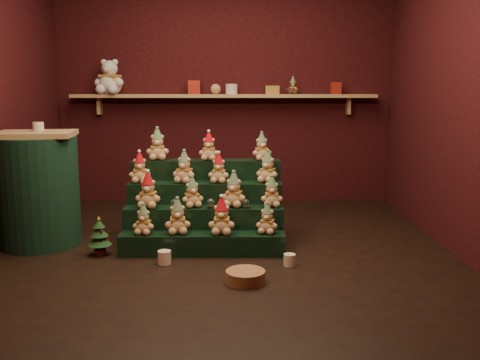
{
  "coord_description": "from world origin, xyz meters",
  "views": [
    {
      "loc": [
        0.17,
        -4.55,
        1.39
      ],
      "look_at": [
        0.19,
        0.25,
        0.57
      ],
      "focal_mm": 40.0,
      "sensor_mm": 36.0,
      "label": 1
    }
  ],
  "objects_px": {
    "wicker_basket": "(245,277)",
    "mug_right": "(290,260)",
    "snow_globe_a": "(174,204)",
    "mini_christmas_tree": "(99,236)",
    "side_table": "(38,189)",
    "brown_bear": "(293,86)",
    "white_bear": "(110,72)",
    "riser_tier_front": "(202,244)",
    "snow_globe_c": "(246,204)",
    "snow_globe_b": "(211,204)",
    "mug_left": "(164,257)"
  },
  "relations": [
    {
      "from": "mug_left",
      "to": "brown_bear",
      "type": "distance_m",
      "value": 2.93
    },
    {
      "from": "riser_tier_front",
      "to": "side_table",
      "type": "distance_m",
      "value": 1.56
    },
    {
      "from": "mug_right",
      "to": "white_bear",
      "type": "relative_size",
      "value": 0.19
    },
    {
      "from": "snow_globe_a",
      "to": "wicker_basket",
      "type": "height_order",
      "value": "snow_globe_a"
    },
    {
      "from": "wicker_basket",
      "to": "mug_right",
      "type": "bearing_deg",
      "value": 46.42
    },
    {
      "from": "riser_tier_front",
      "to": "white_bear",
      "type": "height_order",
      "value": "white_bear"
    },
    {
      "from": "snow_globe_a",
      "to": "riser_tier_front",
      "type": "bearing_deg",
      "value": -32.55
    },
    {
      "from": "snow_globe_b",
      "to": "snow_globe_a",
      "type": "bearing_deg",
      "value": 180.0
    },
    {
      "from": "snow_globe_c",
      "to": "wicker_basket",
      "type": "relative_size",
      "value": 0.29
    },
    {
      "from": "wicker_basket",
      "to": "mug_left",
      "type": "bearing_deg",
      "value": 146.76
    },
    {
      "from": "brown_bear",
      "to": "white_bear",
      "type": "bearing_deg",
      "value": -176.32
    },
    {
      "from": "riser_tier_front",
      "to": "snow_globe_c",
      "type": "xyz_separation_m",
      "value": [
        0.38,
        0.16,
        0.31
      ]
    },
    {
      "from": "riser_tier_front",
      "to": "mini_christmas_tree",
      "type": "relative_size",
      "value": 4.1
    },
    {
      "from": "side_table",
      "to": "mini_christmas_tree",
      "type": "xyz_separation_m",
      "value": [
        0.61,
        -0.32,
        -0.34
      ]
    },
    {
      "from": "side_table",
      "to": "wicker_basket",
      "type": "xyz_separation_m",
      "value": [
        1.83,
        -0.98,
        -0.46
      ]
    },
    {
      "from": "snow_globe_b",
      "to": "wicker_basket",
      "type": "bearing_deg",
      "value": -70.89
    },
    {
      "from": "side_table",
      "to": "mini_christmas_tree",
      "type": "bearing_deg",
      "value": -35.24
    },
    {
      "from": "snow_globe_a",
      "to": "snow_globe_c",
      "type": "xyz_separation_m",
      "value": [
        0.63,
        -0.0,
        -0.0
      ]
    },
    {
      "from": "side_table",
      "to": "wicker_basket",
      "type": "bearing_deg",
      "value": -35.46
    },
    {
      "from": "mini_christmas_tree",
      "to": "mug_right",
      "type": "distance_m",
      "value": 1.6
    },
    {
      "from": "riser_tier_front",
      "to": "snow_globe_b",
      "type": "bearing_deg",
      "value": 67.35
    },
    {
      "from": "mug_left",
      "to": "wicker_basket",
      "type": "bearing_deg",
      "value": -33.24
    },
    {
      "from": "riser_tier_front",
      "to": "snow_globe_c",
      "type": "relative_size",
      "value": 17.0
    },
    {
      "from": "snow_globe_a",
      "to": "mini_christmas_tree",
      "type": "bearing_deg",
      "value": -163.38
    },
    {
      "from": "mug_left",
      "to": "side_table",
      "type": "bearing_deg",
      "value": 154.94
    },
    {
      "from": "riser_tier_front",
      "to": "snow_globe_c",
      "type": "bearing_deg",
      "value": 23.1
    },
    {
      "from": "snow_globe_c",
      "to": "white_bear",
      "type": "distance_m",
      "value": 2.71
    },
    {
      "from": "snow_globe_b",
      "to": "snow_globe_c",
      "type": "bearing_deg",
      "value": -0.0
    },
    {
      "from": "snow_globe_b",
      "to": "mini_christmas_tree",
      "type": "height_order",
      "value": "snow_globe_b"
    },
    {
      "from": "side_table",
      "to": "mug_left",
      "type": "distance_m",
      "value": 1.39
    },
    {
      "from": "snow_globe_b",
      "to": "side_table",
      "type": "relative_size",
      "value": 0.09
    },
    {
      "from": "snow_globe_b",
      "to": "wicker_basket",
      "type": "distance_m",
      "value": 0.96
    },
    {
      "from": "snow_globe_c",
      "to": "brown_bear",
      "type": "distance_m",
      "value": 2.2
    },
    {
      "from": "side_table",
      "to": "brown_bear",
      "type": "bearing_deg",
      "value": 27.98
    },
    {
      "from": "side_table",
      "to": "mug_right",
      "type": "bearing_deg",
      "value": -22.82
    },
    {
      "from": "mug_left",
      "to": "mini_christmas_tree",
      "type": "bearing_deg",
      "value": 158.06
    },
    {
      "from": "side_table",
      "to": "brown_bear",
      "type": "relative_size",
      "value": 5.13
    },
    {
      "from": "snow_globe_b",
      "to": "snow_globe_c",
      "type": "height_order",
      "value": "snow_globe_b"
    },
    {
      "from": "mug_right",
      "to": "mini_christmas_tree",
      "type": "bearing_deg",
      "value": 169.88
    },
    {
      "from": "mug_left",
      "to": "brown_bear",
      "type": "bearing_deg",
      "value": 61.45
    },
    {
      "from": "snow_globe_a",
      "to": "mug_right",
      "type": "bearing_deg",
      "value": -25.74
    },
    {
      "from": "mini_christmas_tree",
      "to": "mug_left",
      "type": "xyz_separation_m",
      "value": [
        0.58,
        -0.23,
        -0.11
      ]
    },
    {
      "from": "mug_right",
      "to": "white_bear",
      "type": "bearing_deg",
      "value": 129.45
    },
    {
      "from": "mug_right",
      "to": "mug_left",
      "type": "bearing_deg",
      "value": 177.17
    },
    {
      "from": "snow_globe_b",
      "to": "mug_left",
      "type": "xyz_separation_m",
      "value": [
        -0.35,
        -0.41,
        -0.35
      ]
    },
    {
      "from": "snow_globe_a",
      "to": "side_table",
      "type": "height_order",
      "value": "side_table"
    },
    {
      "from": "riser_tier_front",
      "to": "wicker_basket",
      "type": "bearing_deg",
      "value": -62.22
    },
    {
      "from": "white_bear",
      "to": "brown_bear",
      "type": "bearing_deg",
      "value": 13.29
    },
    {
      "from": "side_table",
      "to": "mug_right",
      "type": "distance_m",
      "value": 2.31
    },
    {
      "from": "snow_globe_a",
      "to": "brown_bear",
      "type": "relative_size",
      "value": 0.42
    }
  ]
}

